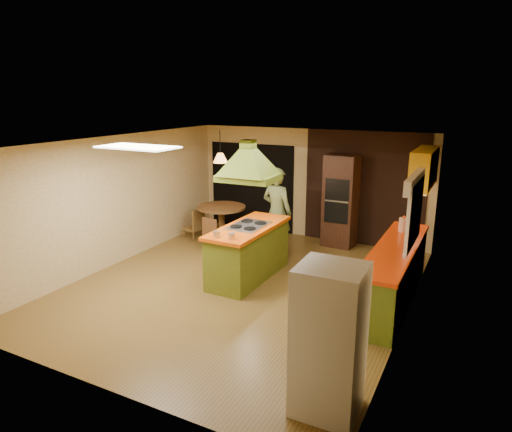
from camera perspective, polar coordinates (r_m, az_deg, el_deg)
The scene contains 21 objects.
ground at distance 8.09m, azimuth -1.74°, elevation -8.70°, with size 6.50×6.50×0.00m, color brown.
room_walls at distance 7.67m, azimuth -1.81°, elevation -0.12°, with size 5.50×6.50×6.50m.
ceiling_plane at distance 7.44m, azimuth -1.89°, elevation 9.21°, with size 6.50×6.50×0.00m, color silver.
brick_panel at distance 10.18m, azimuth 13.31°, elevation 3.28°, with size 2.64×0.03×2.50m, color #381E14.
nook_opening at distance 11.18m, azimuth -0.56°, elevation 3.66°, with size 2.20×0.03×2.10m, color black.
right_counter at distance 7.69m, azimuth 16.84°, elevation -6.92°, with size 0.62×3.05×0.92m.
upper_cabinets at distance 8.83m, azimuth 20.28°, elevation 5.62°, with size 0.34×1.40×0.70m, color yellow.
window_right at distance 7.09m, azimuth 19.29°, elevation 2.11°, with size 0.12×1.35×1.06m.
fluor_panel at distance 7.10m, azimuth -14.58°, elevation 8.33°, with size 1.20×0.60×0.03m, color white.
kitchen_island at distance 8.27m, azimuth -0.94°, elevation -4.47°, with size 0.82×1.97×0.99m.
range_hood at distance 7.86m, azimuth -0.99°, elevation 7.70°, with size 1.01×0.74×0.79m.
man at distance 9.31m, azimuth 2.63°, elevation 0.48°, with size 0.67×0.44×1.84m, color #565F32.
refrigerator at distance 4.89m, azimuth 9.12°, elevation -15.12°, with size 0.67×0.63×1.62m, color silver.
wall_oven at distance 10.07m, azimuth 10.54°, elevation 1.88°, with size 0.69×0.63×2.01m.
dining_table at distance 10.33m, azimuth -4.33°, elevation -0.06°, with size 1.09×1.09×0.81m.
chair_left at distance 10.68m, azimuth -7.80°, elevation -0.87°, with size 0.39×0.39×0.71m, color brown, non-canonical shape.
chair_near at distance 9.72m, azimuth -5.04°, elevation -2.23°, with size 0.41×0.41×0.75m, color brown, non-canonical shape.
pendant_lamp at distance 10.06m, azimuth -4.48°, elevation 7.26°, with size 0.32×0.32×0.20m, color #FF9E3F.
canister_large at distance 8.37m, azimuth 17.96°, elevation -1.05°, with size 0.16×0.16×0.24m, color beige.
canister_medium at distance 8.36m, azimuth 17.93°, elevation -1.19°, with size 0.15×0.15×0.21m, color beige.
canister_small at distance 8.40m, azimuth 17.95°, elevation -1.35°, with size 0.11×0.11×0.14m, color beige.
Camera 1 is at (3.58, -6.48, 3.26)m, focal length 32.00 mm.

